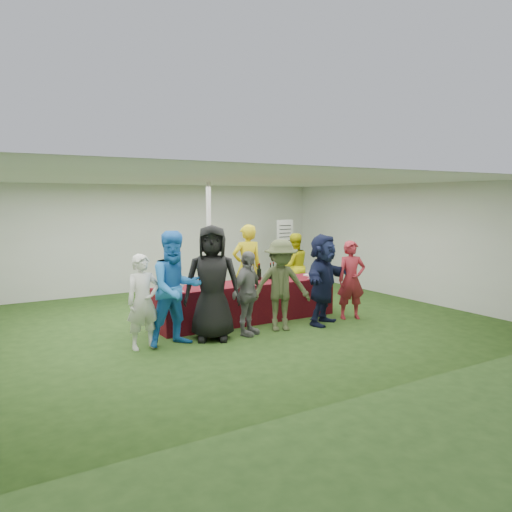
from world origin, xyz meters
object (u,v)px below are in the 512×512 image
customer_4 (281,285)px  staff_pourer (247,267)px  wine_list_sign (285,238)px  customer_2 (212,283)px  dump_bucket (321,273)px  customer_3 (247,293)px  customer_5 (323,279)px  staff_back (294,266)px  customer_6 (351,280)px  customer_1 (176,289)px  serving_table (247,302)px  customer_0 (143,302)px

customer_4 → staff_pourer: bearing=100.1°
wine_list_sign → customer_2: 5.15m
dump_bucket → customer_3: customer_3 is taller
dump_bucket → wine_list_sign: 3.07m
customer_5 → dump_bucket: bearing=25.9°
customer_3 → customer_4: 0.68m
staff_pourer → staff_back: 1.51m
wine_list_sign → dump_bucket: bearing=-110.5°
customer_5 → customer_6: bearing=-24.2°
customer_1 → customer_4: bearing=-5.0°
staff_pourer → customer_1: bearing=43.6°
staff_back → customer_2: size_ratio=0.81×
customer_2 → customer_6: customer_2 is taller
serving_table → staff_back: (1.98, 1.24, 0.40)m
customer_3 → wine_list_sign: bearing=19.2°
serving_table → customer_2: size_ratio=1.87×
customer_3 → customer_6: 2.34m
dump_bucket → customer_1: (-3.40, -0.59, 0.08)m
serving_table → staff_pourer: size_ratio=1.99×
staff_pourer → customer_2: 2.37m
customer_1 → customer_2: (0.64, -0.00, 0.04)m
staff_back → customer_1: (-3.76, -2.04, 0.15)m
wine_list_sign → customer_1: 5.64m
serving_table → customer_6: (1.84, -0.90, 0.39)m
customer_6 → staff_back: bearing=108.4°
customer_0 → customer_1: 0.54m
customer_1 → customer_4: 1.96m
customer_4 → customer_0: bearing=-163.9°
wine_list_sign → customer_2: size_ratio=0.94×
serving_table → customer_2: 1.52m
staff_back → customer_3: staff_back is taller
staff_pourer → customer_6: (1.33, -1.78, -0.14)m
wine_list_sign → customer_0: size_ratio=1.20×
customer_3 → staff_pourer: bearing=31.5°
customer_6 → customer_5: bearing=-153.7°
customer_3 → customer_5: 1.60m
wine_list_sign → customer_3: bearing=-132.3°
staff_back → customer_1: customer_1 is taller
staff_pourer → customer_3: 2.04m
customer_5 → customer_6: size_ratio=1.11×
serving_table → customer_0: 2.43m
customer_4 → customer_6: size_ratio=1.06×
dump_bucket → customer_2: bearing=-167.9°
customer_2 → customer_6: 2.99m
customer_4 → customer_5: (0.92, -0.04, 0.03)m
dump_bucket → staff_back: bearing=76.0°
serving_table → wine_list_sign: wine_list_sign is taller
serving_table → wine_list_sign: 3.87m
serving_table → customer_2: bearing=-144.6°
customer_2 → customer_5: 2.24m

